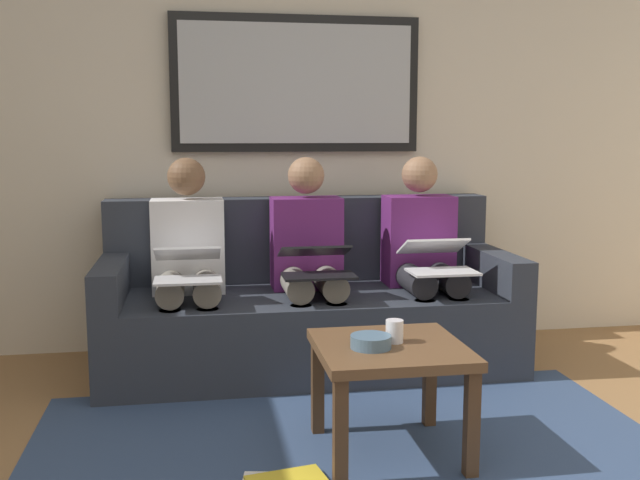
{
  "coord_description": "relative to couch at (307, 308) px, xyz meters",
  "views": [
    {
      "loc": [
        0.6,
        1.8,
        1.26
      ],
      "look_at": [
        0.0,
        -1.7,
        0.75
      ],
      "focal_mm": 41.27,
      "sensor_mm": 36.0,
      "label": 1
    }
  ],
  "objects": [
    {
      "name": "person_left",
      "position": [
        -0.64,
        0.07,
        0.3
      ],
      "size": [
        0.38,
        0.58,
        1.14
      ],
      "color": "#66236B",
      "rests_on": "couch"
    },
    {
      "name": "laptop_black",
      "position": [
        0.0,
        0.31,
        0.31
      ],
      "size": [
        0.36,
        0.34,
        0.15
      ],
      "color": "black"
    },
    {
      "name": "person_middle",
      "position": [
        0.0,
        0.07,
        0.3
      ],
      "size": [
        0.38,
        0.58,
        1.14
      ],
      "color": "#66236B",
      "rests_on": "couch"
    },
    {
      "name": "cup",
      "position": [
        -0.16,
        1.2,
        0.18
      ],
      "size": [
        0.07,
        0.07,
        0.09
      ],
      "primitive_type": "cylinder",
      "color": "silver",
      "rests_on": "coffee_table"
    },
    {
      "name": "couch",
      "position": [
        0.0,
        0.0,
        0.0
      ],
      "size": [
        2.2,
        0.9,
        0.9
      ],
      "color": "#2D333D",
      "rests_on": "ground_plane"
    },
    {
      "name": "coffee_table",
      "position": [
        -0.14,
        1.22,
        0.06
      ],
      "size": [
        0.57,
        0.57,
        0.45
      ],
      "color": "brown",
      "rests_on": "ground_plane"
    },
    {
      "name": "laptop_white",
      "position": [
        -0.64,
        0.3,
        0.32
      ],
      "size": [
        0.34,
        0.38,
        0.17
      ],
      "color": "white"
    },
    {
      "name": "person_right",
      "position": [
        0.64,
        0.07,
        0.3
      ],
      "size": [
        0.38,
        0.58,
        1.14
      ],
      "color": "silver",
      "rests_on": "couch"
    },
    {
      "name": "framed_mirror",
      "position": [
        0.0,
        -0.39,
        1.24
      ],
      "size": [
        1.45,
        0.05,
        0.78
      ],
      "color": "black"
    },
    {
      "name": "area_rug",
      "position": [
        0.0,
        1.27,
        -0.31
      ],
      "size": [
        2.6,
        1.8,
        0.01
      ],
      "primitive_type": "cube",
      "color": "#33476B",
      "rests_on": "ground_plane"
    },
    {
      "name": "wall_rear",
      "position": [
        0.0,
        -0.48,
        0.99
      ],
      "size": [
        6.0,
        0.12,
        2.6
      ],
      "primitive_type": "cube",
      "color": "beige",
      "rests_on": "ground_plane"
    },
    {
      "name": "bowl",
      "position": [
        -0.06,
        1.25,
        0.16
      ],
      "size": [
        0.16,
        0.16,
        0.05
      ],
      "primitive_type": "cylinder",
      "color": "slate",
      "rests_on": "coffee_table"
    },
    {
      "name": "laptop_silver",
      "position": [
        0.64,
        0.3,
        0.31
      ],
      "size": [
        0.32,
        0.36,
        0.16
      ],
      "color": "silver"
    }
  ]
}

